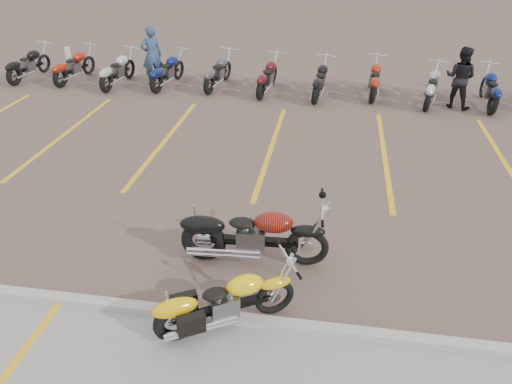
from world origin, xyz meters
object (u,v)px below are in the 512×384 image
(flame_cruiser, at_px, (251,237))
(person_b, at_px, (460,78))
(yellow_cruiser, at_px, (222,304))
(bollard, at_px, (69,62))
(person_a, at_px, (152,55))

(flame_cruiser, xyz_separation_m, person_b, (4.66, 8.37, 0.39))
(yellow_cruiser, relative_size, bollard, 1.79)
(person_a, bearing_deg, bollard, -38.93)
(person_b, distance_m, bollard, 12.78)
(flame_cruiser, bearing_deg, person_b, 57.76)
(flame_cruiser, height_order, person_b, person_b)
(yellow_cruiser, bearing_deg, person_a, 84.14)
(flame_cruiser, xyz_separation_m, bollard, (-8.06, 9.56, 0.01))
(person_a, bearing_deg, flame_cruiser, 86.19)
(bollard, bearing_deg, yellow_cruiser, -54.39)
(person_b, bearing_deg, person_a, 22.22)
(bollard, bearing_deg, person_b, -5.32)
(flame_cruiser, relative_size, person_b, 1.35)
(yellow_cruiser, relative_size, flame_cruiser, 0.75)
(flame_cruiser, distance_m, person_a, 10.38)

